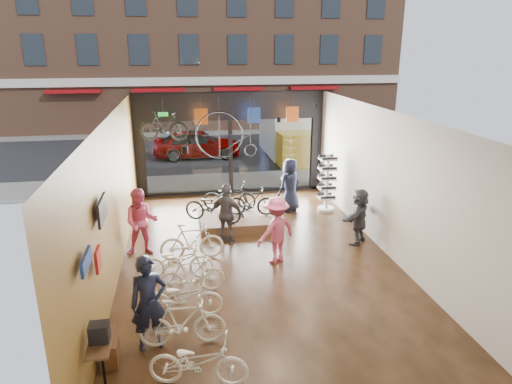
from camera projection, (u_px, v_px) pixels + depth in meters
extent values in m
cube|color=black|center=(258.00, 261.00, 11.98)|extent=(7.00, 12.00, 0.04)
cube|color=black|center=(258.00, 114.00, 10.81)|extent=(7.00, 12.00, 0.04)
cube|color=olive|center=(112.00, 199.00, 10.83)|extent=(0.04, 12.00, 3.80)
cube|color=beige|center=(390.00, 185.00, 11.96)|extent=(0.04, 12.00, 3.80)
cube|color=beige|center=(341.00, 333.00, 5.74)|extent=(7.00, 0.04, 3.80)
cube|color=#198C26|center=(163.00, 115.00, 16.18)|extent=(0.35, 0.06, 0.18)
cube|color=black|center=(213.00, 145.00, 26.06)|extent=(30.00, 18.00, 0.02)
cube|color=slate|center=(228.00, 182.00, 18.71)|extent=(30.00, 2.40, 0.12)
cube|color=slate|center=(208.00, 132.00, 29.80)|extent=(30.00, 2.00, 0.12)
cube|color=brown|center=(202.00, 21.00, 30.04)|extent=(26.00, 5.00, 14.00)
imported|color=gray|center=(197.00, 143.00, 22.86)|extent=(4.30, 1.73, 1.47)
imported|color=silver|center=(198.00, 362.00, 7.45)|extent=(1.75, 0.93, 0.87)
imported|color=silver|center=(182.00, 323.00, 8.42)|extent=(1.62, 0.50, 0.97)
imported|color=silver|center=(183.00, 297.00, 9.38)|extent=(1.68, 0.76, 0.85)
imported|color=silver|center=(191.00, 275.00, 10.24)|extent=(1.54, 0.52, 0.91)
imported|color=silver|center=(177.00, 261.00, 10.87)|extent=(1.79, 0.71, 0.92)
imported|color=silver|center=(192.00, 242.00, 11.89)|extent=(1.68, 0.53, 1.00)
cube|color=#50391B|center=(238.00, 220.00, 14.32)|extent=(2.40, 1.80, 0.30)
imported|color=black|center=(213.00, 207.00, 13.67)|extent=(1.89, 1.39, 0.95)
imported|color=black|center=(251.00, 201.00, 14.20)|extent=(1.57, 0.71, 0.91)
imported|color=black|center=(229.00, 196.00, 14.69)|extent=(1.79, 0.93, 0.90)
imported|color=#161C33|center=(149.00, 303.00, 8.27)|extent=(0.74, 0.56, 1.83)
imported|color=#CC4C72|center=(141.00, 222.00, 12.08)|extent=(0.89, 0.70, 1.83)
imported|color=#3F3F44|center=(227.00, 214.00, 12.79)|extent=(1.09, 0.89, 1.74)
imported|color=#CC4C72|center=(276.00, 230.00, 11.64)|extent=(1.31, 1.13, 1.76)
imported|color=#161C33|center=(290.00, 185.00, 15.33)|extent=(1.06, 0.96, 1.82)
imported|color=#3F3F44|center=(359.00, 216.00, 12.81)|extent=(1.35, 1.43, 1.61)
imported|color=black|center=(164.00, 126.00, 14.65)|extent=(1.64, 0.77, 0.95)
cube|color=#CC5919|center=(201.00, 117.00, 15.75)|extent=(0.45, 0.03, 0.55)
cube|color=#1E3F99|center=(254.00, 115.00, 16.05)|extent=(0.45, 0.03, 0.55)
cube|color=#CC5919|center=(292.00, 114.00, 16.28)|extent=(0.45, 0.03, 0.55)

